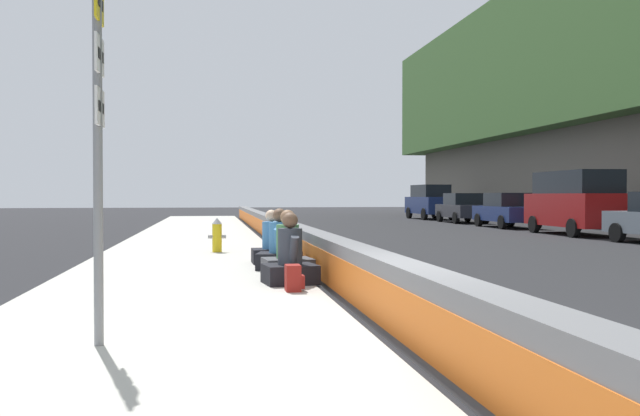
{
  "coord_description": "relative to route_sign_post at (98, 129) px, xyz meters",
  "views": [
    {
      "loc": [
        -7.09,
        2.12,
        1.59
      ],
      "look_at": [
        5.34,
        0.07,
        1.35
      ],
      "focal_mm": 37.35,
      "sensor_mm": 36.0,
      "label": 1
    }
  ],
  "objects": [
    {
      "name": "fire_hydrant",
      "position": [
        10.49,
        -1.23,
        -1.65
      ],
      "size": [
        0.26,
        0.46,
        0.88
      ],
      "color": "gold",
      "rests_on": "sidewalk_strip"
    },
    {
      "name": "seated_person_far",
      "position": [
        7.51,
        -2.35,
        -1.74
      ],
      "size": [
        0.73,
        0.83,
        1.14
      ],
      "color": "black",
      "rests_on": "sidewalk_strip"
    },
    {
      "name": "parked_car_farther",
      "position": [
        35.72,
        -15.48,
        -1.05
      ],
      "size": [
        4.84,
        2.15,
        2.28
      ],
      "color": "navy",
      "rests_on": "ground_plane"
    },
    {
      "name": "jersey_barrier",
      "position": [
        0.41,
        -3.18,
        -1.81
      ],
      "size": [
        76.0,
        0.45,
        0.85
      ],
      "color": "slate",
      "rests_on": "ground_plane"
    },
    {
      "name": "parked_car_fourth",
      "position": [
        17.93,
        -15.5,
        -0.88
      ],
      "size": [
        5.16,
        2.23,
        2.56
      ],
      "color": "maroon",
      "rests_on": "ground_plane"
    },
    {
      "name": "parked_car_midline",
      "position": [
        23.96,
        -15.42,
        -1.37
      ],
      "size": [
        4.52,
        2.0,
        1.71
      ],
      "color": "navy",
      "rests_on": "ground_plane"
    },
    {
      "name": "sidewalk_strip",
      "position": [
        0.41,
        -0.54,
        -2.16
      ],
      "size": [
        80.0,
        4.4,
        0.14
      ],
      "primitive_type": "cube",
      "color": "#B5B2A8",
      "rests_on": "ground_plane"
    },
    {
      "name": "backpack",
      "position": [
        3.3,
        -2.3,
        -1.9
      ],
      "size": [
        0.32,
        0.28,
        0.4
      ],
      "color": "maroon",
      "rests_on": "sidewalk_strip"
    },
    {
      "name": "seated_person_middle",
      "position": [
        5.19,
        -2.43,
        -1.72
      ],
      "size": [
        0.81,
        0.92,
        1.19
      ],
      "color": "#424247",
      "rests_on": "sidewalk_strip"
    },
    {
      "name": "route_sign_post",
      "position": [
        0.0,
        0.0,
        0.0
      ],
      "size": [
        0.44,
        0.09,
        3.6
      ],
      "color": "gray",
      "rests_on": "sidewalk_strip"
    },
    {
      "name": "ground_plane",
      "position": [
        0.41,
        -3.19,
        -2.23
      ],
      "size": [
        160.0,
        160.0,
        0.0
      ],
      "primitive_type": "plane",
      "color": "#232326",
      "rests_on": "ground"
    },
    {
      "name": "seated_person_rear",
      "position": [
        6.32,
        -2.4,
        -1.72
      ],
      "size": [
        0.9,
        1.0,
        1.2
      ],
      "color": "black",
      "rests_on": "sidewalk_strip"
    },
    {
      "name": "seated_person_foreground",
      "position": [
        4.16,
        -2.35,
        -1.73
      ],
      "size": [
        0.83,
        0.93,
        1.17
      ],
      "color": "black",
      "rests_on": "sidewalk_strip"
    },
    {
      "name": "parked_car_far",
      "position": [
        29.91,
        -15.45,
        -1.37
      ],
      "size": [
        4.55,
        2.06,
        1.71
      ],
      "color": "#28282D",
      "rests_on": "ground_plane"
    }
  ]
}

